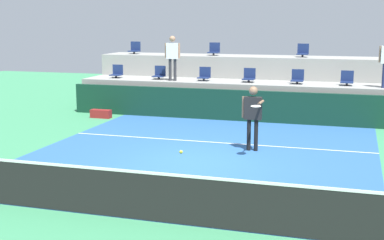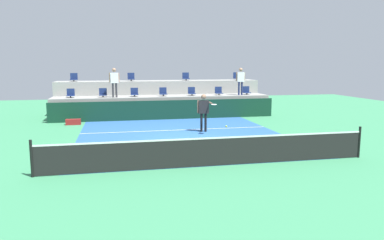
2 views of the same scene
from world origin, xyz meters
name	(u,v)px [view 1 (image 1 of 2)]	position (x,y,z in m)	size (l,w,h in m)	color
ground_plane	(193,163)	(0.00, 0.00, 0.00)	(40.00, 40.00, 0.00)	#388456
court_inner_paint	(203,154)	(0.00, 1.00, 0.00)	(9.00, 10.00, 0.01)	#285693
court_service_line	(216,142)	(0.00, 2.40, 0.01)	(9.00, 0.06, 0.00)	white
tennis_net	(127,192)	(0.00, -4.00, 0.50)	(10.48, 0.08, 1.07)	black
sponsor_backboard	(242,106)	(0.00, 6.00, 0.55)	(13.00, 0.16, 1.10)	#0F3323
seating_tier_lower	(249,99)	(0.00, 7.30, 0.62)	(13.00, 1.80, 1.25)	gray
seating_tier_upper	(258,82)	(0.00, 9.10, 1.05)	(13.00, 1.80, 2.10)	gray
stadium_chair_lower_far_left	(117,72)	(-5.37, 7.23, 1.46)	(0.44, 0.40, 0.52)	#2D2D33
stadium_chair_lower_left	(159,74)	(-3.55, 7.23, 1.46)	(0.44, 0.40, 0.52)	#2D2D33
stadium_chair_lower_mid_left	(204,75)	(-1.73, 7.23, 1.46)	(0.44, 0.40, 0.52)	#2D2D33
stadium_chair_lower_center	(249,76)	(0.00, 7.23, 1.46)	(0.44, 0.40, 0.52)	#2D2D33
stadium_chair_lower_mid_right	(297,78)	(1.78, 7.23, 1.46)	(0.44, 0.40, 0.52)	#2D2D33
stadium_chair_lower_right	(347,79)	(3.50, 7.23, 1.46)	(0.44, 0.40, 0.52)	#2D2D33
stadium_chair_upper_far_left	(135,49)	(-5.34, 9.03, 2.31)	(0.44, 0.40, 0.52)	#2D2D33
stadium_chair_upper_left	(214,50)	(-1.82, 9.03, 2.31)	(0.44, 0.40, 0.52)	#2D2D33
stadium_chair_upper_right	(303,52)	(1.76, 9.03, 2.31)	(0.44, 0.40, 0.52)	#2D2D33
tennis_player	(253,112)	(1.18, 1.71, 1.09)	(0.69, 1.22, 1.77)	black
spectator_leaning_on_rail	(172,54)	(-2.88, 6.85, 2.27)	(0.60, 0.25, 1.69)	#2D2D33
tennis_ball	(181,152)	(0.74, -3.18, 1.10)	(0.07, 0.07, 0.07)	#CCE033
equipment_bag	(101,114)	(-5.06, 5.10, 0.15)	(0.76, 0.28, 0.30)	maroon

